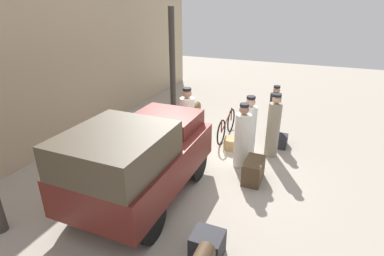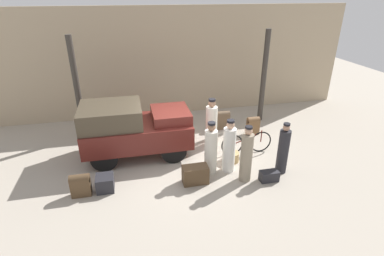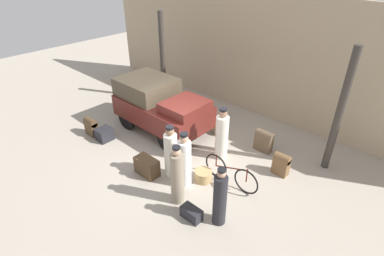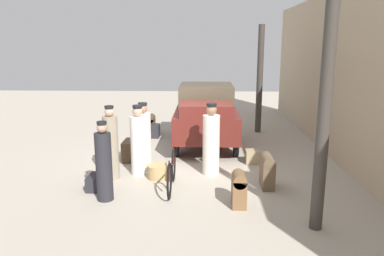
{
  "view_description": "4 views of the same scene",
  "coord_description": "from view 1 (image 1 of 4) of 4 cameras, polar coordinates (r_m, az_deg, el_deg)",
  "views": [
    {
      "loc": [
        -6.1,
        -2.45,
        3.86
      ],
      "look_at": [
        0.2,
        0.2,
        0.95
      ],
      "focal_mm": 28.0,
      "sensor_mm": 36.0,
      "label": 1
    },
    {
      "loc": [
        -1.72,
        -8.41,
        5.07
      ],
      "look_at": [
        0.2,
        0.2,
        0.95
      ],
      "focal_mm": 28.0,
      "sensor_mm": 36.0,
      "label": 2
    },
    {
      "loc": [
        5.55,
        -5.65,
        5.67
      ],
      "look_at": [
        0.2,
        0.2,
        0.95
      ],
      "focal_mm": 28.0,
      "sensor_mm": 36.0,
      "label": 3
    },
    {
      "loc": [
        9.55,
        0.51,
        3.07
      ],
      "look_at": [
        0.2,
        0.2,
        0.95
      ],
      "focal_mm": 35.0,
      "sensor_mm": 36.0,
      "label": 4
    }
  ],
  "objects": [
    {
      "name": "suitcase_black_upright",
      "position": [
        8.96,
        16.72,
        -2.41
      ],
      "size": [
        0.54,
        0.29,
        0.31
      ],
      "color": "#232328",
      "rests_on": "ground"
    },
    {
      "name": "porter_with_bicycle",
      "position": [
        8.35,
        -0.92,
        1.43
      ],
      "size": [
        0.4,
        0.4,
        1.72
      ],
      "color": "silver",
      "rests_on": "ground"
    },
    {
      "name": "suitcase_small_leather",
      "position": [
        7.09,
        11.61,
        -7.94
      ],
      "size": [
        0.73,
        0.4,
        0.53
      ],
      "color": "#4C3823",
      "rests_on": "ground"
    },
    {
      "name": "porter_standing_middle",
      "position": [
        8.12,
        15.21,
        -0.02
      ],
      "size": [
        0.34,
        0.34,
        1.71
      ],
      "color": "gray",
      "rests_on": "ground"
    },
    {
      "name": "trunk_umber_medium",
      "position": [
        8.39,
        -10.5,
        -3.43
      ],
      "size": [
        0.39,
        0.42,
        0.35
      ],
      "color": "#9E8966",
      "rests_on": "ground"
    },
    {
      "name": "suitcase_tan_flat",
      "position": [
        9.66,
        -5.59,
        1.9
      ],
      "size": [
        0.57,
        0.26,
        0.73
      ],
      "color": "brown",
      "rests_on": "ground"
    },
    {
      "name": "bicycle",
      "position": [
        9.09,
        6.56,
        0.42
      ],
      "size": [
        1.77,
        0.04,
        0.8
      ],
      "color": "black",
      "rests_on": "ground"
    },
    {
      "name": "trunk_large_brown",
      "position": [
        5.21,
        2.95,
        -21.32
      ],
      "size": [
        0.47,
        0.5,
        0.43
      ],
      "color": "#232328",
      "rests_on": "ground"
    },
    {
      "name": "wicker_basket",
      "position": [
        8.52,
        7.66,
        -2.93
      ],
      "size": [
        0.49,
        0.49,
        0.32
      ],
      "color": "tan",
      "rests_on": "ground"
    },
    {
      "name": "porter_carrying_trunk",
      "position": [
        7.44,
        9.53,
        -1.98
      ],
      "size": [
        0.38,
        0.38,
        1.65
      ],
      "color": "silver",
      "rests_on": "ground"
    },
    {
      "name": "ground_plane",
      "position": [
        7.62,
        0.81,
        -7.36
      ],
      "size": [
        30.0,
        30.0,
        0.0
      ],
      "primitive_type": "plane",
      "color": "#A89E8E"
    },
    {
      "name": "conductor_in_dark_uniform",
      "position": [
        7.92,
        10.71,
        -0.35
      ],
      "size": [
        0.38,
        0.38,
        1.68
      ],
      "color": "white",
      "rests_on": "ground"
    },
    {
      "name": "porter_lifting_near_truck",
      "position": [
        9.29,
        15.34,
        2.59
      ],
      "size": [
        0.32,
        0.32,
        1.61
      ],
      "color": "#232328",
      "rests_on": "ground"
    },
    {
      "name": "station_building_facade",
      "position": [
        9.08,
        -24.18,
        10.87
      ],
      "size": [
        16.0,
        0.15,
        4.5
      ],
      "color": "tan",
      "rests_on": "ground"
    },
    {
      "name": "truck",
      "position": [
        6.07,
        -10.15,
        -5.4
      ],
      "size": [
        3.43,
        1.81,
        1.79
      ],
      "color": "black",
      "rests_on": "ground"
    },
    {
      "name": "trunk_barrel_dark",
      "position": [
        10.23,
        0.53,
        3.09
      ],
      "size": [
        0.46,
        0.27,
        0.69
      ],
      "color": "brown",
      "rests_on": "ground"
    },
    {
      "name": "canopy_pillar_right",
      "position": [
        11.08,
        -3.77,
        12.56
      ],
      "size": [
        0.21,
        0.21,
        3.7
      ],
      "color": "#38332D",
      "rests_on": "ground"
    }
  ]
}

